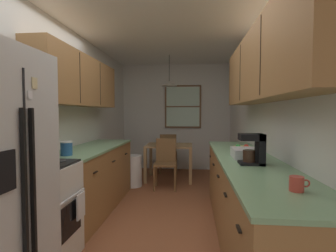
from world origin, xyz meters
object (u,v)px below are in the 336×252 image
dining_chair_near (165,161)px  dining_table (169,150)px  mug_by_coffeemaker (297,184)px  coffee_maker (254,148)px  stove_range (35,214)px  dish_rack (246,153)px  trash_bin (133,171)px  microwave_over_range (20,85)px  fruit_bowl (242,149)px  storage_canister (66,148)px  table_serving_bowl (168,143)px  dining_chair_far (168,151)px

dining_chair_near → dining_table: bearing=88.3°
mug_by_coffeemaker → coffee_maker: bearing=94.6°
stove_range → dish_rack: bearing=18.0°
stove_range → coffee_maker: coffee_maker is taller
dining_chair_near → mug_by_coffeemaker: size_ratio=7.37×
trash_bin → dining_chair_near: bearing=-3.0°
trash_bin → microwave_over_range: bearing=-99.1°
fruit_bowl → microwave_over_range: bearing=-152.7°
dining_chair_near → storage_canister: bearing=-115.6°
microwave_over_range → dish_rack: size_ratio=1.67×
dining_table → storage_canister: (-0.93, -2.48, 0.37)m
trash_bin → table_serving_bowl: table_serving_bowl is taller
dining_chair_near → trash_bin: bearing=177.0°
dining_chair_near → mug_by_coffeemaker: 3.28m
trash_bin → storage_canister: storage_canister is taller
dining_chair_near → coffee_maker: bearing=-64.3°
fruit_bowl → coffee_maker: bearing=-92.6°
dining_chair_far → coffee_maker: size_ratio=3.15×
dining_table → storage_canister: bearing=-110.6°
storage_canister → table_serving_bowl: (0.91, 2.57, -0.22)m
trash_bin → dining_table: bearing=40.4°
fruit_bowl → mug_by_coffeemaker: bearing=-89.0°
microwave_over_range → dining_chair_far: size_ratio=0.63×
stove_range → dining_table: stove_range is taller
dining_chair_near → dining_chair_far: (-0.06, 1.14, 0.00)m
microwave_over_range → dish_rack: (2.09, 0.64, -0.68)m
dining_table → mug_by_coffeemaker: bearing=-72.8°
storage_canister → dining_chair_far: bearing=74.3°
dining_chair_near → stove_range: bearing=-109.9°
dining_table → microwave_over_range: bearing=-108.6°
mug_by_coffeemaker → dish_rack: dish_rack is taller
fruit_bowl → stove_range: bearing=-151.4°
stove_range → table_serving_bowl: size_ratio=6.61×
dining_chair_far → table_serving_bowl: bearing=-83.8°
storage_canister → dining_chair_near: bearing=64.4°
trash_bin → mug_by_coffeemaker: 3.60m
mug_by_coffeemaker → dish_rack: size_ratio=0.36×
stove_range → dining_chair_near: stove_range is taller
trash_bin → table_serving_bowl: (0.61, 0.62, 0.47)m
stove_range → dining_chair_near: (0.91, 2.52, 0.03)m
coffee_maker → table_serving_bowl: size_ratio=1.72×
dish_rack → trash_bin: bearing=131.4°
dining_chair_near → mug_by_coffeemaker: bearing=-69.5°
dining_chair_near → dish_rack: bearing=-60.4°
dish_rack → coffee_maker: bearing=-89.1°
stove_range → coffee_maker: bearing=8.3°
stove_range → coffee_maker: size_ratio=3.85×
microwave_over_range → dish_rack: 2.29m
stove_range → fruit_bowl: 2.35m
table_serving_bowl → mug_by_coffeemaker: bearing=-72.8°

